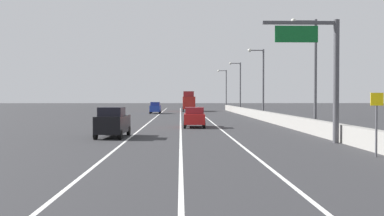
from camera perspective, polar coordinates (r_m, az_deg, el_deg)
The scene contains 15 objects.
ground_plane at distance 66.98m, azimuth 0.32°, elevation -1.09°, with size 320.00×320.00×0.00m, color #2D2D30.
lane_stripe_left at distance 58.06m, azimuth -4.84°, elevation -1.46°, with size 0.16×130.00×0.00m, color silver.
lane_stripe_center at distance 57.95m, azimuth -1.39°, elevation -1.46°, with size 0.16×130.00×0.00m, color silver.
lane_stripe_right at distance 58.06m, azimuth 2.07°, elevation -1.46°, with size 0.16×130.00×0.00m, color silver.
jersey_barrier_right at distance 44.11m, azimuth 11.80°, elevation -1.64°, with size 0.60×120.00×1.10m, color gray.
overhead_sign_gantry at distance 29.93m, azimuth 15.61°, elevation 4.96°, with size 4.68×0.36×7.50m.
speed_advisory_sign at distance 23.76m, azimuth 21.31°, elevation -1.27°, with size 0.60×0.11×3.00m.
lamp_post_right_second at distance 39.51m, azimuth 14.23°, elevation 4.90°, with size 2.14×0.44×9.13m.
lamp_post_right_third at distance 62.56m, azimuth 8.31°, elevation 3.58°, with size 2.14×0.44×9.13m.
lamp_post_right_fourth at distance 85.94m, azimuth 5.64°, elevation 2.96°, with size 2.14×0.44×9.13m.
lamp_post_right_fifth at distance 109.41m, azimuth 3.99°, elevation 2.61°, with size 2.14×0.44×9.13m.
car_black_0 at distance 33.39m, azimuth -9.51°, elevation -1.70°, with size 2.02×4.70×2.11m.
car_blue_1 at distance 81.36m, azimuth -4.42°, elevation 0.02°, with size 1.83×4.26×1.98m.
car_red_2 at distance 43.97m, azimuth 0.30°, elevation -1.12°, with size 2.06×4.56×1.87m.
box_truck at distance 94.97m, azimuth -0.40°, elevation 0.72°, with size 2.47×8.23×4.01m.
Camera 1 is at (-2.02, -2.89, 2.79)m, focal length 44.37 mm.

